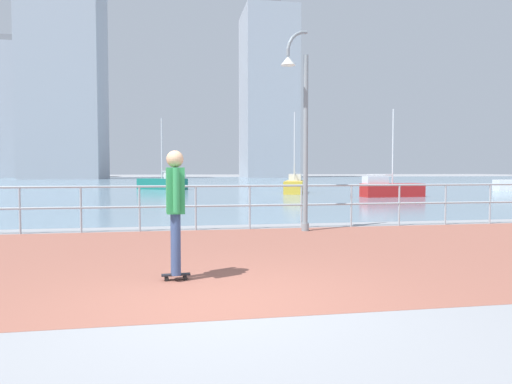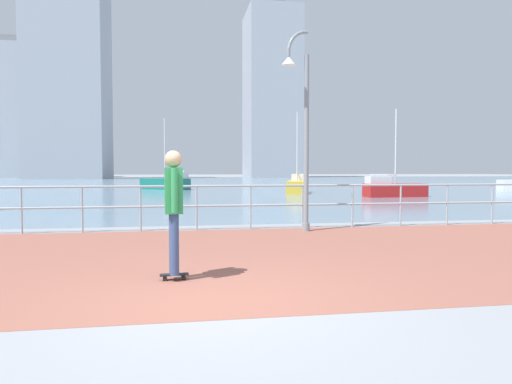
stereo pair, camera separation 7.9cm
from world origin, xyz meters
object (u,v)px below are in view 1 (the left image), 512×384
object	(u,v)px
sailboat_yellow	(390,189)
lamppost	(300,121)
sailboat_red	(294,185)
skateboarder	(175,202)
sailboat_blue	(164,183)

from	to	relation	value
sailboat_yellow	lamppost	bearing A→B (deg)	-123.81
lamppost	sailboat_red	size ratio (longest dim) A/B	0.94
skateboarder	sailboat_red	bearing A→B (deg)	71.45
sailboat_blue	sailboat_red	xyz separation A→B (m)	(8.73, -7.43, -0.03)
lamppost	sailboat_red	distance (m)	19.33
lamppost	skateboarder	xyz separation A→B (m)	(-3.09, -4.71, -1.67)
lamppost	sailboat_red	bearing A→B (deg)	75.72
sailboat_yellow	sailboat_blue	bearing A→B (deg)	136.41
lamppost	sailboat_yellow	size ratio (longest dim) A/B	1.00
skateboarder	sailboat_red	size ratio (longest dim) A/B	0.34
skateboarder	sailboat_yellow	xyz separation A→B (m)	(12.18, 18.29, -0.62)
skateboarder	sailboat_red	xyz separation A→B (m)	(7.82, 23.32, -0.59)
lamppost	sailboat_blue	bearing A→B (deg)	98.72
skateboarder	sailboat_blue	xyz separation A→B (m)	(-0.91, 30.75, -0.56)
skateboarder	lamppost	bearing A→B (deg)	56.76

